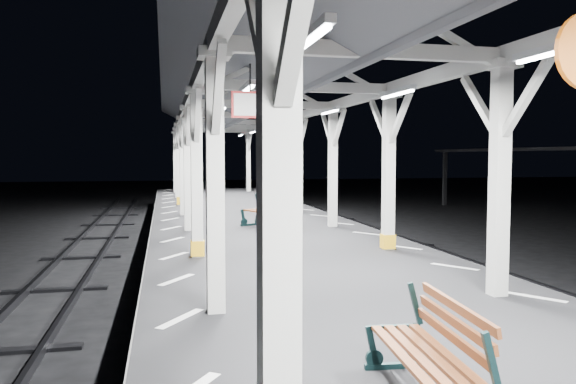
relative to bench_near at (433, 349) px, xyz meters
name	(u,v)px	position (x,y,z in m)	size (l,w,h in m)	color
ground	(323,331)	(0.53, 5.01, -1.44)	(120.00, 120.00, 0.00)	black
platform	(323,302)	(0.53, 5.01, -0.94)	(6.00, 50.00, 1.00)	black
hazard_stripes_left	(177,280)	(-1.92, 5.01, -0.44)	(1.00, 48.00, 0.01)	silver
hazard_stripes_right	(455,267)	(2.98, 5.01, -0.44)	(1.00, 48.00, 0.01)	silver
track_left	(6,348)	(-4.47, 5.01, -1.36)	(2.20, 60.00, 0.16)	#2D2D33
track_right	(576,309)	(5.53, 5.01, -1.36)	(2.20, 60.00, 0.16)	#2D2D33
canopy	(325,61)	(0.53, 4.99, 3.12)	(5.40, 49.00, 4.65)	beige
bench_near	(433,349)	(0.00, 0.00, 0.00)	(0.71, 1.57, 0.83)	black
bench_mid	(269,210)	(0.70, 10.96, 0.06)	(1.20, 1.85, 0.94)	black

